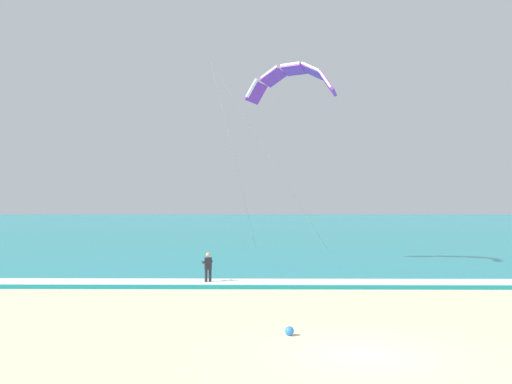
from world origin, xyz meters
TOP-DOWN VIEW (x-y plane):
  - ground_plane at (0.00, 0.00)m, footprint 200.00×200.00m
  - sea at (0.00, 71.37)m, footprint 200.00×120.00m
  - surf_foam at (0.00, 12.37)m, footprint 200.00×1.90m
  - surfboard at (-5.54, 12.19)m, footprint 0.79×1.47m
  - kitesurfer at (-5.55, 12.21)m, footprint 0.61×0.61m
  - kite_primary at (-1.02, 19.60)m, footprint 7.12×8.93m
  - beach_ball at (-2.00, 2.21)m, footprint 0.29×0.29m

SIDE VIEW (x-z plane):
  - ground_plane at x=0.00m, z-range 0.00..0.00m
  - surfboard at x=-5.54m, z-range -0.02..0.07m
  - sea at x=0.00m, z-range 0.00..0.20m
  - beach_ball at x=-2.00m, z-range 0.00..0.29m
  - surf_foam at x=0.00m, z-range 0.20..0.24m
  - kitesurfer at x=-5.55m, z-range 0.10..1.79m
  - kite_primary at x=-1.02m, z-range 6.03..17.63m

